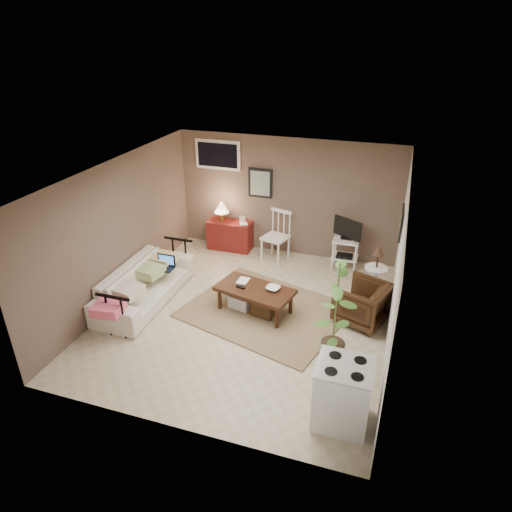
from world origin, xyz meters
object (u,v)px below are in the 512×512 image
(coffee_table, at_px, (254,298))
(spindle_chair, at_px, (276,238))
(tv_stand, at_px, (346,243))
(potted_plant, at_px, (336,311))
(stove, at_px, (343,394))
(armchair, at_px, (362,301))
(side_table, at_px, (377,266))
(red_console, at_px, (229,232))
(sofa, at_px, (144,278))

(coffee_table, relative_size, spindle_chair, 1.33)
(tv_stand, bearing_deg, spindle_chair, -178.53)
(coffee_table, bearing_deg, potted_plant, -31.26)
(stove, bearing_deg, armchair, 90.37)
(tv_stand, distance_m, side_table, 1.17)
(red_console, bearing_deg, armchair, -32.05)
(sofa, relative_size, armchair, 2.88)
(tv_stand, height_order, armchair, tv_stand)
(stove, bearing_deg, coffee_table, 132.00)
(sofa, relative_size, spindle_chair, 2.13)
(spindle_chair, height_order, stove, spindle_chair)
(sofa, height_order, stove, same)
(sofa, height_order, red_console, red_console)
(spindle_chair, distance_m, stove, 4.33)
(side_table, bearing_deg, tv_stand, 123.63)
(red_console, xyz_separation_m, tv_stand, (2.46, -0.14, 0.18))
(spindle_chair, relative_size, tv_stand, 0.99)
(coffee_table, distance_m, side_table, 2.14)
(spindle_chair, height_order, side_table, side_table)
(sofa, distance_m, red_console, 2.46)
(red_console, height_order, side_table, red_console)
(spindle_chair, distance_m, side_table, 2.25)
(coffee_table, relative_size, potted_plant, 0.84)
(side_table, xyz_separation_m, stove, (-0.11, -2.94, -0.22))
(tv_stand, xyz_separation_m, armchair, (0.52, -1.72, -0.17))
(red_console, bearing_deg, spindle_chair, -9.47)
(potted_plant, xyz_separation_m, stove, (0.29, -1.04, -0.44))
(sofa, height_order, tv_stand, tv_stand)
(coffee_table, bearing_deg, stove, -48.00)
(red_console, relative_size, stove, 1.26)
(coffee_table, bearing_deg, armchair, 9.03)
(tv_stand, relative_size, side_table, 1.00)
(red_console, distance_m, armchair, 3.52)
(spindle_chair, distance_m, armchair, 2.55)
(red_console, relative_size, armchair, 1.42)
(stove, bearing_deg, potted_plant, 105.40)
(red_console, relative_size, potted_plant, 0.66)
(coffee_table, bearing_deg, tv_stand, 59.11)
(coffee_table, distance_m, potted_plant, 1.78)
(tv_stand, height_order, potted_plant, potted_plant)
(tv_stand, bearing_deg, coffee_table, -120.89)
(side_table, relative_size, potted_plant, 0.64)
(potted_plant, relative_size, stove, 1.89)
(spindle_chair, distance_m, tv_stand, 1.39)
(sofa, distance_m, stove, 3.99)
(sofa, relative_size, potted_plant, 1.35)
(armchair, bearing_deg, red_console, -102.23)
(sofa, relative_size, tv_stand, 2.10)
(sofa, relative_size, stove, 2.56)
(spindle_chair, relative_size, potted_plant, 0.63)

